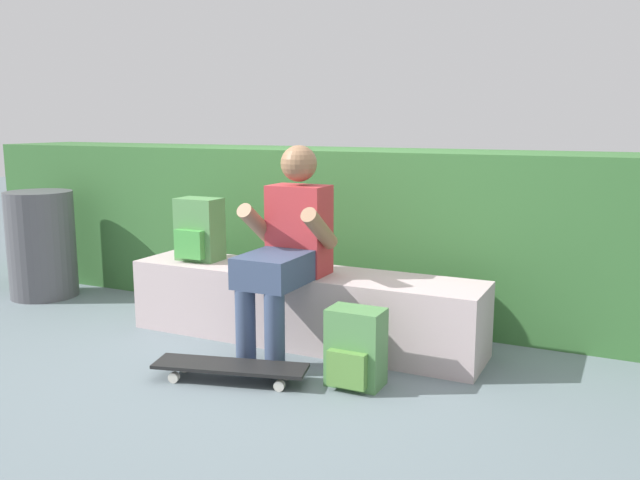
{
  "coord_description": "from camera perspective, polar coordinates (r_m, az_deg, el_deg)",
  "views": [
    {
      "loc": [
        1.78,
        -3.15,
        1.33
      ],
      "look_at": [
        0.04,
        0.46,
        0.61
      ],
      "focal_mm": 37.28,
      "sensor_mm": 36.0,
      "label": 1
    }
  ],
  "objects": [
    {
      "name": "hedge_row",
      "position": [
        4.83,
        0.06,
        1.14
      ],
      "size": [
        5.61,
        0.74,
        1.13
      ],
      "color": "#356832",
      "rests_on": "ground"
    },
    {
      "name": "person_skater",
      "position": [
        3.75,
        -2.81,
        -0.34
      ],
      "size": [
        0.49,
        0.62,
        1.19
      ],
      "color": "#B73338",
      "rests_on": "ground"
    },
    {
      "name": "ground_plane",
      "position": [
        3.86,
        -3.64,
        -9.96
      ],
      "size": [
        24.0,
        24.0,
        0.0
      ],
      "primitive_type": "plane",
      "color": "slate"
    },
    {
      "name": "trash_bin",
      "position": [
        5.46,
        -22.79,
        -0.34
      ],
      "size": [
        0.5,
        0.5,
        0.81
      ],
      "color": "#4C4C51",
      "rests_on": "ground"
    },
    {
      "name": "bench_main",
      "position": [
        4.04,
        -1.56,
        -5.69
      ],
      "size": [
        2.2,
        0.46,
        0.44
      ],
      "color": "#BAA6A7",
      "rests_on": "ground"
    },
    {
      "name": "skateboard_near_person",
      "position": [
        3.52,
        -7.7,
        -10.76
      ],
      "size": [
        0.82,
        0.39,
        0.09
      ],
      "color": "black",
      "rests_on": "ground"
    },
    {
      "name": "backpack_on_ground",
      "position": [
        3.4,
        3.04,
        -9.31
      ],
      "size": [
        0.28,
        0.23,
        0.4
      ],
      "color": "#51894C",
      "rests_on": "ground"
    },
    {
      "name": "backpack_on_bench",
      "position": [
        4.32,
        -10.36,
        0.82
      ],
      "size": [
        0.28,
        0.23,
        0.4
      ],
      "color": "#51894C",
      "rests_on": "bench_main"
    }
  ]
}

